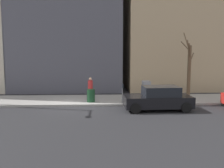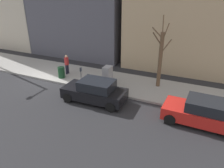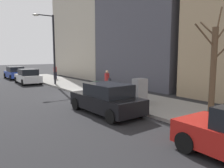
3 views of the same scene
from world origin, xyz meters
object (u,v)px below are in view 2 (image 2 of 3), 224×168
Objects in this scene: trash_bin at (61,72)px; pedestrian_near_meter at (67,63)px; parked_car_black at (95,91)px; bare_tree at (160,57)px; parked_car_red at (203,113)px; parking_meter at (81,74)px; utility_box at (108,76)px.

pedestrian_near_meter is (0.91, 0.07, 0.49)m from trash_bin.
parked_car_black is 5.34m from bare_tree.
parked_car_red is at bearing -100.13° from trash_bin.
bare_tree is 8.01m from trash_bin.
parking_meter is 6.01m from bare_tree.
parked_car_red and parked_car_black have the same top height.
parked_car_black is at bearing -116.32° from trash_bin.
parking_meter is at bearing 49.86° from parked_car_black.
utility_box is at bearing -101.20° from pedestrian_near_meter.
parked_car_black is at bearing 92.92° from parked_car_red.
trash_bin is at bearing 102.74° from bare_tree.
bare_tree is at bearing -68.17° from parking_meter.
parked_car_red reaches higher than trash_bin.
parking_meter is at bearing -101.60° from trash_bin.
trash_bin is (2.14, 4.32, -0.14)m from parked_car_black.
parked_car_red is 8.97m from parking_meter.
parked_car_black is 3.15× the size of parking_meter.
utility_box is (2.54, 0.31, 0.11)m from parked_car_black.
parked_car_black is 2.56m from utility_box.
trash_bin is at bearing 61.94° from parked_car_black.
parked_car_red is 0.83× the size of bare_tree.
bare_tree is 5.66× the size of trash_bin.
parked_car_red is 11.47m from pedestrian_near_meter.
pedestrian_near_meter is (-0.81, 7.69, -1.31)m from bare_tree.
pedestrian_near_meter reaches higher than parked_car_black.
utility_box is at bearing 72.80° from parked_car_red.
utility_box is 0.28× the size of bare_tree.
parked_car_red is 11.20m from trash_bin.
bare_tree reaches higher than trash_bin.
parked_car_black is (-0.17, 6.70, 0.00)m from parked_car_red.
parked_car_red is at bearing -108.59° from pedestrian_near_meter.
utility_box is (2.37, 7.01, 0.11)m from parked_car_red.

